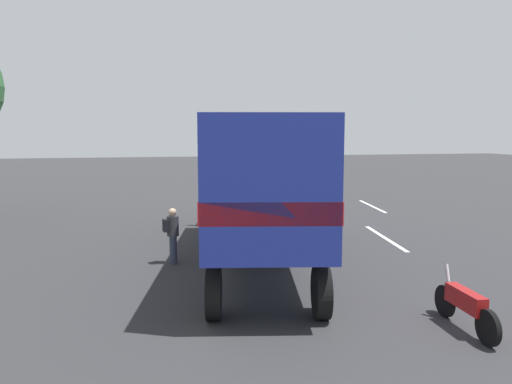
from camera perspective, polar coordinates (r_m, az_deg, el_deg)
name	(u,v)px	position (r m, az deg, el deg)	size (l,w,h in m)	color
ground_plane	(257,218)	(22.32, 0.08, -2.98)	(120.00, 120.00, 0.00)	#2D2D30
lane_stripe_near	(385,238)	(18.64, 14.61, -5.14)	(4.40, 0.16, 0.01)	silver
lane_stripe_mid	(372,206)	(26.47, 13.22, -1.61)	(4.40, 0.16, 0.01)	silver
semi_truck	(259,175)	(15.19, 0.32, 2.03)	(14.36, 5.46, 4.50)	silver
person_bystander	(172,233)	(14.62, -9.62, -4.71)	(0.34, 0.47, 1.63)	#2D3347
motorcycle	(465,306)	(10.58, 22.92, -11.96)	(2.11, 0.33, 1.12)	black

